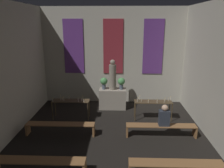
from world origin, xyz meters
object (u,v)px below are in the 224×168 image
Objects in this scene: pew_second_left at (39,163)px; altar at (113,99)px; flower_vase_left at (104,82)px; candle_rack_left at (71,102)px; pew_second_right at (176,166)px; statue at (113,76)px; person_seated at (164,116)px; pew_back_left at (60,126)px; pew_back_right at (161,128)px; flower_vase_right at (121,82)px; candle_rack_right at (153,103)px.

altar is at bearing 69.22° from pew_second_left.
flower_vase_left is at bearing 73.58° from pew_second_left.
candle_rack_left is 0.63× the size of pew_second_right.
pew_second_left is at bearing -110.78° from statue.
altar is at bearing 0.00° from statue.
flower_vase_left is 3.42m from person_seated.
candle_rack_left is at bearing 86.47° from pew_back_left.
pew_back_left is 3.52m from pew_back_right.
statue is 3.32m from pew_back_right.
altar is at bearing 55.37° from pew_back_left.
candle_rack_left is at bearing -145.35° from altar.
flower_vase_right is 2.97m from person_seated.
flower_vase_right is 0.36× the size of candle_rack_left.
person_seated is at bearing -60.37° from flower_vase_right.
candle_rack_right is at bearing -0.01° from candle_rack_left.
person_seated is (3.60, 0.00, 0.43)m from pew_back_left.
candle_rack_left is 0.63× the size of pew_back_left.
pew_second_right is (1.37, -4.63, -0.92)m from flower_vase_right.
altar is 2.05m from candle_rack_left.
flower_vase_left is 5.19m from pew_second_right.
pew_back_left and pew_back_right have the same top height.
pew_second_right is (3.52, 0.00, 0.00)m from pew_second_left.
person_seated is at bearing -48.73° from flower_vase_left.
pew_second_right is 2.13m from person_seated.
pew_second_right is at bearing -73.58° from flower_vase_right.
candle_rack_left is at bearing 179.99° from candle_rack_right.
flower_vase_right is 0.36× the size of candle_rack_right.
candle_rack_right is 0.63× the size of pew_back_right.
candle_rack_left is 3.78m from person_seated.
pew_back_left is (-3.52, 2.09, 0.00)m from pew_second_right.
flower_vase_right is at bearing 137.84° from candle_rack_right.
person_seated reaches higher than altar.
statue is 0.56× the size of pew_second_right.
candle_rack_left is 1.44m from pew_back_left.
pew_back_right is 3.20× the size of person_seated.
altar is at bearing 145.30° from candle_rack_right.
flower_vase_right is (0.39, 0.00, 0.79)m from altar.
pew_second_right is at bearing -69.22° from statue.
pew_second_right is 2.09m from pew_back_right.
statue reaches higher than altar.
candle_rack_right is (1.67, -1.16, -0.85)m from statue.
pew_second_right is at bearing 0.00° from pew_second_left.
flower_vase_left is at bearing 61.79° from pew_back_left.
statue is at bearing 145.30° from candle_rack_right.
pew_second_left is (-3.43, -3.48, -0.37)m from candle_rack_right.
flower_vase_right is (0.39, 0.00, -0.29)m from statue.
pew_back_left is at bearing -180.00° from person_seated.
flower_vase_right is at bearing 29.23° from candle_rack_left.
candle_rack_right is at bearing 22.05° from pew_back_left.
statue is 0.90× the size of candle_rack_left.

